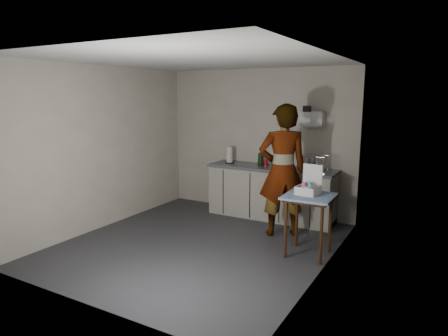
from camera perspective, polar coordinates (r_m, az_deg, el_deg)
The scene contains 15 objects.
ground at distance 5.92m, azimuth -3.58°, elevation -10.78°, with size 4.00×4.00×0.00m, color #27272C.
wall_back at distance 7.31m, azimuth 4.87°, elevation 3.79°, with size 3.60×0.02×2.60m, color #B4AE9C.
wall_right at distance 4.85m, azimuth 14.26°, elevation 0.16°, with size 0.02×4.00×2.60m, color #B4AE9C.
wall_left at distance 6.72m, azimuth -16.61°, elevation 2.82°, with size 0.02×4.00×2.60m, color #B4AE9C.
ceiling at distance 5.54m, azimuth -3.90°, elevation 15.14°, with size 3.60×4.00×0.01m, color silver.
kitchen_counter at distance 7.05m, azimuth 6.73°, elevation -3.71°, with size 2.24×0.62×0.91m.
wall_shelf at distance 6.85m, azimuth 12.34°, elevation 6.91°, with size 0.42×0.18×0.37m.
side_table at distance 5.43m, azimuth 12.08°, elevation -4.92°, with size 0.66×0.66×0.83m.
standing_man at distance 6.09m, azimuth 8.37°, elevation -0.39°, with size 0.74×0.48×2.01m, color #B2A593.
soap_bottle at distance 7.00m, azimuth 5.28°, elevation 1.46°, with size 0.11×0.11×0.29m, color black.
soda_can at distance 6.97m, azimuth 6.00°, elevation 0.71°, with size 0.06×0.06×0.12m, color red.
dark_bottle at distance 6.99m, azimuth 5.18°, elevation 1.22°, with size 0.07×0.07×0.23m, color black.
paper_towel at distance 7.29m, azimuth 0.80°, elevation 1.83°, with size 0.17×0.17×0.30m.
dish_rack at distance 6.63m, azimuth 12.79°, elevation 0.02°, with size 0.39×0.29×0.27m.
bakery_box at distance 5.45m, azimuth 11.95°, elevation -2.76°, with size 0.30×0.31×0.39m.
Camera 1 is at (3.03, -4.61, 2.13)m, focal length 32.00 mm.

